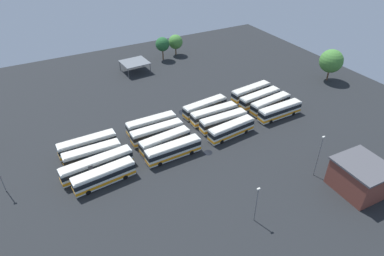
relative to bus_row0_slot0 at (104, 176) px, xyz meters
name	(u,v)px	position (x,y,z in m)	size (l,w,h in m)	color
ground_plane	(191,133)	(22.59, 7.00, -1.84)	(125.45, 125.45, 0.00)	black
bus_row0_slot0	(104,176)	(0.00, 0.00, 0.00)	(12.25, 3.60, 3.48)	silver
bus_row0_slot1	(97,165)	(-0.39, 3.77, 0.00)	(14.64, 3.68, 3.48)	silver
bus_row0_slot2	(92,154)	(-0.26, 7.63, 0.00)	(11.81, 2.66, 3.48)	silver
bus_row0_slot3	(88,145)	(-0.29, 11.52, 0.00)	(12.37, 2.66, 3.48)	silver
bus_row1_slot0	(173,150)	(15.11, 0.89, 0.00)	(12.27, 2.86, 3.48)	silver
bus_row1_slot1	(165,141)	(14.91, 4.62, 0.00)	(11.81, 3.63, 3.48)	silver
bus_row1_slot2	(157,133)	(14.72, 8.54, 0.00)	(12.17, 2.67, 3.48)	silver
bus_row1_slot3	(152,124)	(14.95, 12.34, 0.00)	(11.91, 2.62, 3.48)	silver
bus_row2_slot0	(231,129)	(30.24, 1.57, 0.00)	(11.96, 3.61, 3.48)	silver
bus_row2_slot1	(223,121)	(30.53, 5.38, 0.00)	(11.96, 2.59, 3.48)	silver
bus_row2_slot2	(214,114)	(30.27, 9.20, 0.00)	(12.20, 2.64, 3.48)	silver
bus_row2_slot3	(205,107)	(29.99, 13.18, 0.00)	(12.32, 3.82, 3.48)	silver
bus_row3_slot0	(280,111)	(45.55, 2.63, 0.00)	(12.18, 2.81, 3.48)	silver
bus_row3_slot1	(270,104)	(45.70, 6.51, 0.00)	(12.17, 3.82, 3.48)	silver
bus_row3_slot2	(260,98)	(45.18, 10.25, 0.00)	(12.60, 3.78, 3.48)	silver
bus_row3_slot3	(251,92)	(45.29, 14.27, 0.00)	(12.39, 3.82, 3.48)	silver
depot_building	(360,177)	(41.37, -24.22, 1.21)	(8.62, 9.35, 6.07)	brown
maintenance_shelter	(135,62)	(23.28, 45.72, 1.41)	(8.46, 7.93, 3.42)	slate
lamp_post_by_building	(319,155)	(37.21, -17.49, 3.29)	(0.56, 0.28, 9.42)	slate
lamp_post_near_entrance	(256,203)	(19.74, -21.07, 2.30)	(0.56, 0.28, 7.46)	slate
tree_west_edge	(162,44)	(35.22, 50.63, 3.65)	(4.68, 4.68, 7.86)	brown
tree_northeast	(176,42)	(41.05, 52.49, 2.90)	(4.94, 4.94, 7.23)	brown
tree_northwest	(331,61)	(72.53, 12.17, 4.38)	(6.88, 6.88, 9.66)	brown
puddle_near_shelter	(239,128)	(33.95, 3.48, -1.84)	(3.23, 3.23, 0.01)	black
puddle_back_corner	(184,112)	(25.63, 16.15, -1.84)	(3.02, 3.02, 0.01)	black
puddle_between_rows	(208,153)	(22.34, -1.30, -1.84)	(1.99, 1.99, 0.01)	black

